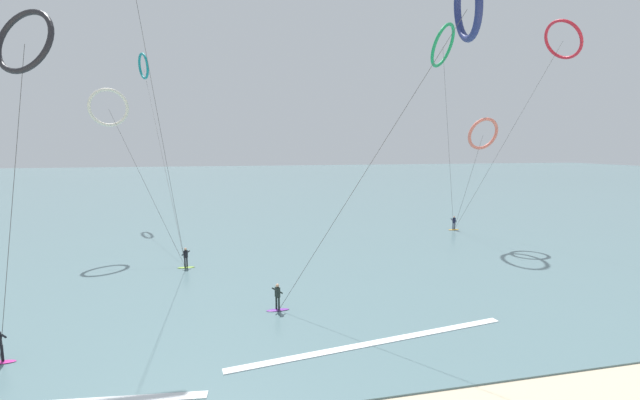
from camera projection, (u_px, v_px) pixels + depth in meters
name	position (u px, v px, depth m)	size (l,w,h in m)	color
sea_water	(254.00, 183.00, 113.51)	(400.00, 200.00, 0.08)	slate
surfer_amber	(454.00, 224.00, 49.46)	(1.40, 0.63, 1.70)	orange
surfer_lime	(186.00, 259.00, 34.05)	(1.40, 0.71, 1.70)	#8CC62D
surfer_violet	(278.00, 299.00, 25.19)	(1.40, 0.70, 1.70)	purple
kite_navy	(467.00, 6.00, 20.95)	(10.32, 6.12, 19.04)	navy
kite_crimson	(563.00, 40.00, 40.46)	(7.62, 10.20, 22.37)	red
kite_emerald	(443.00, 46.00, 45.34)	(5.34, 4.83, 23.43)	#199351
kite_ivory	(109.00, 108.00, 39.36)	(9.27, 10.07, 15.62)	silver
kite_coral	(483.00, 134.00, 43.05)	(3.56, 6.00, 13.09)	#EA7260
kite_charcoal	(24.00, 42.00, 21.57)	(4.00, 6.03, 17.40)	black
kite_teal	(143.00, 66.00, 55.72)	(8.41, 28.48, 22.66)	teal
wave_crest_far	(377.00, 343.00, 21.11)	(15.60, 0.50, 0.12)	white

